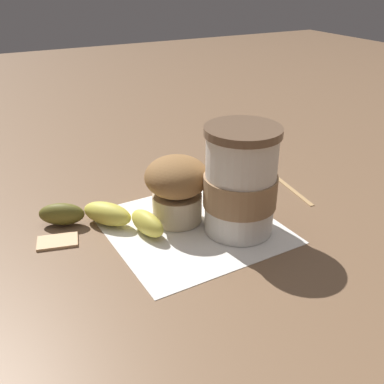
{
  "coord_description": "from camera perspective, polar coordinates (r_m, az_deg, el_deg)",
  "views": [
    {
      "loc": [
        0.24,
        0.45,
        0.31
      ],
      "look_at": [
        0.0,
        0.0,
        0.05
      ],
      "focal_mm": 42.0,
      "sensor_mm": 36.0,
      "label": 1
    }
  ],
  "objects": [
    {
      "name": "banana",
      "position": [
        0.6,
        -10.96,
        -3.07
      ],
      "size": [
        0.14,
        0.13,
        0.03
      ],
      "color": "#D6CC4C",
      "rests_on": "paper_napkin"
    },
    {
      "name": "sugar_packet",
      "position": [
        0.59,
        -16.73,
        -5.89
      ],
      "size": [
        0.06,
        0.04,
        0.01
      ],
      "primitive_type": "cube",
      "rotation": [
        0.0,
        0.0,
        2.9
      ],
      "color": "#E0B27F",
      "rests_on": "ground_plane"
    },
    {
      "name": "muffin",
      "position": [
        0.59,
        -1.93,
        0.76
      ],
      "size": [
        0.09,
        0.09,
        0.09
      ],
      "color": "beige",
      "rests_on": "paper_napkin"
    },
    {
      "name": "coffee_cup",
      "position": [
        0.57,
        6.17,
        1.2
      ],
      "size": [
        0.1,
        0.1,
        0.14
      ],
      "color": "silver",
      "rests_on": "paper_napkin"
    },
    {
      "name": "ground_plane",
      "position": [
        0.6,
        0.0,
        -4.49
      ],
      "size": [
        3.0,
        3.0,
        0.0
      ],
      "primitive_type": "plane",
      "color": "brown"
    },
    {
      "name": "paper_napkin",
      "position": [
        0.6,
        0.0,
        -4.43
      ],
      "size": [
        0.23,
        0.23,
        0.0
      ],
      "primitive_type": "cube",
      "rotation": [
        0.0,
        0.0,
        0.04
      ],
      "color": "white",
      "rests_on": "ground_plane"
    },
    {
      "name": "wooden_stirrer",
      "position": [
        0.72,
        12.64,
        0.3
      ],
      "size": [
        0.02,
        0.11,
        0.0
      ],
      "primitive_type": "cube",
      "rotation": [
        0.0,
        0.0,
        1.44
      ],
      "color": "tan",
      "rests_on": "ground_plane"
    }
  ]
}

